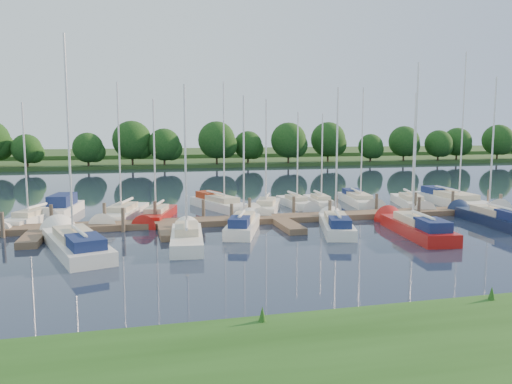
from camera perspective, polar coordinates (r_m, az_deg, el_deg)
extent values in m
plane|color=#1B2337|center=(29.03, 6.83, -6.13)|extent=(260.00, 260.00, 0.00)
cube|color=brown|center=(36.42, 2.38, -3.05)|extent=(40.00, 2.00, 0.40)
cube|color=brown|center=(32.60, -24.17, -4.88)|extent=(1.20, 4.00, 0.40)
cube|color=brown|center=(32.12, -9.95, -4.53)|extent=(1.20, 4.00, 0.40)
cube|color=brown|center=(33.60, 3.82, -3.92)|extent=(1.20, 4.00, 0.40)
cube|color=brown|center=(36.80, 15.79, -3.21)|extent=(1.20, 4.00, 0.40)
cube|color=brown|center=(41.32, 25.48, -2.53)|extent=(1.20, 4.00, 0.40)
cylinder|color=#473D33|center=(36.62, -22.32, -2.89)|extent=(0.24, 0.24, 2.00)
cylinder|color=#473D33|center=(36.27, -16.92, -2.76)|extent=(0.24, 0.24, 2.00)
cylinder|color=#473D33|center=(36.24, -11.45, -2.60)|extent=(0.24, 0.24, 2.00)
cylinder|color=#473D33|center=(36.54, -6.03, -2.41)|extent=(0.24, 0.24, 2.00)
cylinder|color=#473D33|center=(37.16, -0.74, -2.22)|extent=(0.24, 0.24, 2.00)
cylinder|color=#473D33|center=(38.09, 4.33, -2.01)|extent=(0.24, 0.24, 2.00)
cylinder|color=#473D33|center=(39.29, 9.12, -1.80)|extent=(0.24, 0.24, 2.00)
cylinder|color=#473D33|center=(40.76, 13.60, -1.59)|extent=(0.24, 0.24, 2.00)
cylinder|color=#473D33|center=(42.46, 17.74, -1.38)|extent=(0.24, 0.24, 2.00)
cylinder|color=#473D33|center=(44.36, 21.54, -1.19)|extent=(0.24, 0.24, 2.00)
cylinder|color=#473D33|center=(46.44, 25.02, -1.01)|extent=(0.24, 0.24, 2.00)
cylinder|color=#473D33|center=(34.57, -26.98, -3.70)|extent=(0.24, 0.24, 2.00)
cylinder|color=#473D33|center=(33.66, -14.94, -3.44)|extent=(0.24, 0.24, 2.00)
cylinder|color=#473D33|center=(34.27, -2.80, -3.02)|extent=(0.24, 0.24, 2.00)
cylinder|color=#473D33|center=(36.32, 8.42, -2.51)|extent=(0.24, 0.24, 2.00)
cylinder|color=#473D33|center=(39.60, 18.11, -1.99)|extent=(0.24, 0.24, 2.00)
cylinder|color=#473D33|center=(43.83, 26.13, -1.52)|extent=(0.24, 0.24, 2.00)
cube|color=#26441A|center=(102.10, -8.24, 3.49)|extent=(180.00, 30.00, 0.60)
cube|color=#2F4C21|center=(126.95, -9.37, 4.34)|extent=(220.00, 40.00, 1.40)
cylinder|color=#38281C|center=(88.00, -23.47, 2.93)|extent=(0.36, 0.36, 2.22)
sphere|color=#10390F|center=(87.88, -23.55, 4.69)|extent=(5.18, 5.18, 5.18)
sphere|color=#10390F|center=(87.92, -22.79, 4.25)|extent=(3.70, 3.70, 3.70)
cylinder|color=#38281C|center=(87.85, -20.07, 3.18)|extent=(0.36, 0.36, 2.53)
sphere|color=#10390F|center=(87.72, -20.16, 5.19)|extent=(5.90, 5.90, 5.90)
sphere|color=#10390F|center=(87.82, -19.30, 4.68)|extent=(4.21, 4.21, 4.21)
cylinder|color=#38281C|center=(90.58, -13.93, 3.35)|extent=(0.36, 0.36, 2.01)
sphere|color=#10390F|center=(90.46, -13.97, 4.90)|extent=(4.70, 4.70, 4.70)
sphere|color=#10390F|center=(90.69, -13.32, 4.50)|extent=(3.36, 3.36, 3.36)
cylinder|color=#38281C|center=(87.16, -9.67, 3.59)|extent=(0.36, 0.36, 2.86)
sphere|color=#10390F|center=(87.02, -9.72, 5.89)|extent=(6.67, 6.67, 6.67)
sphere|color=#10390F|center=(87.36, -8.78, 5.29)|extent=(4.76, 4.76, 4.76)
cylinder|color=#38281C|center=(88.31, -5.25, 3.69)|extent=(0.36, 0.36, 2.79)
sphere|color=#10390F|center=(88.17, -5.27, 5.89)|extent=(6.50, 6.50, 6.50)
sphere|color=#10390F|center=(88.62, -4.39, 5.31)|extent=(4.64, 4.64, 4.64)
cylinder|color=#38281C|center=(92.89, -0.62, 3.65)|extent=(0.36, 0.36, 2.04)
sphere|color=#10390F|center=(92.77, -0.62, 5.19)|extent=(4.76, 4.76, 4.76)
sphere|color=#10390F|center=(93.23, -0.04, 4.78)|extent=(3.40, 3.40, 3.40)
cylinder|color=#38281C|center=(92.71, 3.70, 3.84)|extent=(0.36, 0.36, 2.72)
sphere|color=#10390F|center=(92.58, 3.71, 5.90)|extent=(6.35, 6.35, 6.35)
sphere|color=#10390F|center=(93.21, 4.47, 5.34)|extent=(4.53, 4.53, 4.53)
cylinder|color=#38281C|center=(97.04, 7.56, 3.80)|extent=(0.36, 0.36, 2.25)
sphere|color=#10390F|center=(96.92, 7.58, 5.43)|extent=(5.25, 5.25, 5.25)
sphere|color=#10390F|center=(97.55, 8.15, 4.98)|extent=(3.75, 3.75, 3.75)
cylinder|color=#38281C|center=(98.07, 12.73, 3.69)|extent=(0.36, 0.36, 2.13)
sphere|color=#10390F|center=(97.96, 12.77, 5.21)|extent=(4.97, 4.97, 4.97)
sphere|color=#10390F|center=(98.64, 13.26, 4.79)|extent=(3.55, 3.55, 3.55)
cylinder|color=#38281C|center=(102.93, 15.12, 3.89)|extent=(0.36, 0.36, 2.54)
sphere|color=#10390F|center=(102.82, 15.17, 5.62)|extent=(5.94, 5.94, 5.94)
sphere|color=#10390F|center=(103.64, 15.72, 5.14)|extent=(4.24, 4.24, 4.24)
cylinder|color=#38281C|center=(107.48, 19.04, 3.94)|extent=(0.36, 0.36, 2.82)
sphere|color=#10390F|center=(107.37, 19.11, 5.78)|extent=(6.57, 6.57, 6.57)
sphere|color=#10390F|center=(108.33, 19.66, 5.27)|extent=(4.70, 4.70, 4.70)
cylinder|color=#38281C|center=(108.33, 22.90, 3.80)|extent=(0.36, 0.36, 2.86)
sphere|color=#10390F|center=(108.22, 22.99, 5.65)|extent=(6.67, 6.67, 6.67)
sphere|color=#10390F|center=(109.26, 23.51, 5.13)|extent=(4.77, 4.77, 4.77)
cylinder|color=#38281C|center=(114.97, 25.33, 3.82)|extent=(0.36, 0.36, 2.76)
sphere|color=#10390F|center=(114.86, 25.42, 5.50)|extent=(6.44, 6.44, 6.44)
sphere|color=#10390F|center=(115.91, 25.87, 5.02)|extent=(4.60, 4.60, 4.60)
cube|color=white|center=(39.00, -24.10, -3.07)|extent=(3.62, 6.02, 1.02)
cone|color=white|center=(36.59, -26.46, -3.83)|extent=(1.50, 2.19, 0.81)
cube|color=#C0B394|center=(38.66, -24.37, -2.21)|extent=(2.09, 2.88, 0.46)
cylinder|color=silver|center=(38.02, -24.89, 3.37)|extent=(0.12, 0.12, 7.86)
cylinder|color=silver|center=(39.34, -23.73, -1.47)|extent=(1.04, 2.48, 0.10)
cylinder|color=white|center=(39.34, -23.73, -1.47)|extent=(1.03, 2.24, 0.20)
cube|color=white|center=(42.26, -21.21, -2.18)|extent=(2.82, 5.95, 1.13)
cone|color=white|center=(39.57, -22.40, -2.84)|extent=(1.22, 1.85, 0.94)
cube|color=#16224F|center=(42.13, -21.27, -0.94)|extent=(2.01, 3.35, 1.02)
cube|color=white|center=(39.16, -14.81, -2.64)|extent=(3.88, 7.23, 1.07)
cone|color=white|center=(35.92, -16.49, -3.57)|extent=(1.64, 2.61, 0.97)
cube|color=#C0B394|center=(38.73, -14.99, -1.74)|extent=(2.31, 3.42, 0.48)
cylinder|color=silver|center=(37.98, -15.38, 4.98)|extent=(0.12, 0.12, 9.40)
cylinder|color=silver|center=(39.66, -14.55, -0.96)|extent=(1.00, 3.03, 0.10)
cylinder|color=white|center=(39.66, -14.55, -0.96)|extent=(1.00, 2.72, 0.20)
cube|color=#A3120F|center=(38.02, -11.15, -2.82)|extent=(3.34, 6.29, 1.00)
cone|color=#A3120F|center=(35.14, -12.30, -3.67)|extent=(1.41, 2.27, 0.85)
cube|color=#C0B394|center=(37.63, -11.28, -1.97)|extent=(1.99, 2.97, 0.45)
cylinder|color=silver|center=(36.93, -11.54, 4.02)|extent=(0.12, 0.12, 8.18)
cylinder|color=silver|center=(38.45, -10.97, -1.23)|extent=(0.86, 2.64, 0.10)
cylinder|color=white|center=(38.45, -10.97, -1.23)|extent=(0.87, 2.38, 0.20)
cube|color=white|center=(42.03, -4.13, -1.76)|extent=(4.38, 7.47, 1.14)
cone|color=white|center=(38.99, -1.48, -2.45)|extent=(1.82, 2.72, 1.01)
cube|color=#C0B394|center=(41.62, -3.89, -0.83)|extent=(2.54, 3.57, 0.52)
cube|color=maroon|center=(43.66, -5.47, -0.34)|extent=(2.07, 2.52, 0.57)
cylinder|color=silver|center=(40.92, -3.69, 5.66)|extent=(0.12, 0.12, 9.74)
cylinder|color=silver|center=(42.50, -4.63, -0.11)|extent=(1.21, 3.08, 0.10)
cylinder|color=white|center=(42.50, -4.63, -0.11)|extent=(1.18, 2.78, 0.20)
cube|color=white|center=(40.57, 1.23, -2.07)|extent=(3.82, 6.35, 1.11)
cone|color=white|center=(37.56, 0.74, -2.81)|extent=(1.58, 2.32, 0.86)
cube|color=#C0B394|center=(40.16, 1.18, -1.14)|extent=(2.20, 3.04, 0.50)
cylinder|color=silver|center=(39.48, 1.15, 4.54)|extent=(0.12, 0.12, 8.29)
cylinder|color=silver|center=(41.02, 1.32, -0.40)|extent=(1.09, 2.61, 0.10)
cylinder|color=white|center=(41.02, 1.32, -0.40)|extent=(1.07, 2.36, 0.20)
cube|color=white|center=(43.64, 4.45, -1.44)|extent=(1.83, 5.64, 0.96)
cone|color=white|center=(41.09, 5.85, -1.99)|extent=(0.87, 1.98, 0.78)
cube|color=#C0B394|center=(43.30, 4.59, -0.72)|extent=(1.29, 2.56, 0.44)
cylinder|color=silver|center=(42.70, 4.78, 4.06)|extent=(0.12, 0.12, 7.52)
cylinder|color=silver|center=(44.03, 4.20, -0.13)|extent=(0.22, 2.51, 0.10)
cylinder|color=white|center=(44.03, 4.20, -0.13)|extent=(0.31, 2.23, 0.20)
cube|color=white|center=(44.48, 7.26, -1.31)|extent=(1.98, 5.58, 0.95)
cone|color=white|center=(41.89, 8.32, -1.85)|extent=(0.92, 1.97, 0.77)
cube|color=#C0B394|center=(44.14, 7.37, -0.62)|extent=(1.35, 2.55, 0.43)
cylinder|color=silver|center=(43.54, 7.55, 3.99)|extent=(0.12, 0.12, 7.39)
cylinder|color=silver|center=(44.87, 7.08, -0.04)|extent=(0.30, 2.46, 0.10)
cylinder|color=white|center=(44.87, 7.08, -0.04)|extent=(0.38, 2.20, 0.20)
cube|color=white|center=(45.92, 11.59, -1.14)|extent=(3.07, 7.37, 0.98)
cone|color=white|center=(42.55, 12.96, -1.82)|extent=(1.37, 2.62, 1.00)
cube|color=#C0B394|center=(45.50, 11.73, -0.44)|extent=(1.97, 3.41, 0.45)
cube|color=#16224F|center=(47.73, 10.92, 0.03)|extent=(1.71, 2.33, 0.49)
cylinder|color=silver|center=(44.79, 12.02, 5.45)|extent=(0.12, 0.12, 9.65)
cylinder|color=silver|center=(46.47, 11.36, 0.17)|extent=(0.59, 3.19, 0.10)
cylinder|color=white|center=(46.47, 11.36, 0.17)|extent=(0.63, 2.86, 0.20)
cube|color=white|center=(45.74, 17.15, -1.34)|extent=(3.67, 6.95, 1.08)
cone|color=white|center=(42.55, 18.30, -2.00)|extent=(1.56, 2.51, 0.94)
cube|color=#C0B394|center=(45.33, 17.29, -0.55)|extent=(2.19, 3.29, 0.49)
cylinder|color=silver|center=(44.66, 17.61, 4.96)|extent=(0.12, 0.12, 9.04)
cylinder|color=silver|center=(46.25, 16.99, 0.09)|extent=(0.94, 2.92, 0.10)
cylinder|color=white|center=(46.25, 16.99, 0.09)|extent=(0.94, 2.63, 0.20)
cube|color=white|center=(47.34, 21.54, -1.25)|extent=(3.01, 9.27, 1.21)
cone|color=white|center=(43.60, 24.77, -2.09)|extent=(1.44, 3.26, 1.28)
cube|color=#C0B394|center=(46.85, 21.88, -0.38)|extent=(2.12, 4.21, 0.55)
cube|color=#16224F|center=(49.38, 19.99, 0.19)|extent=(1.93, 2.83, 0.60)
cylinder|color=silver|center=(46.13, 22.54, 6.97)|extent=(0.12, 0.12, 12.35)
cylinder|color=silver|center=(47.95, 21.02, 0.35)|extent=(0.30, 4.12, 0.10)
cylinder|color=white|center=(47.95, 21.02, 0.35)|extent=(0.38, 3.67, 0.20)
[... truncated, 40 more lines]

